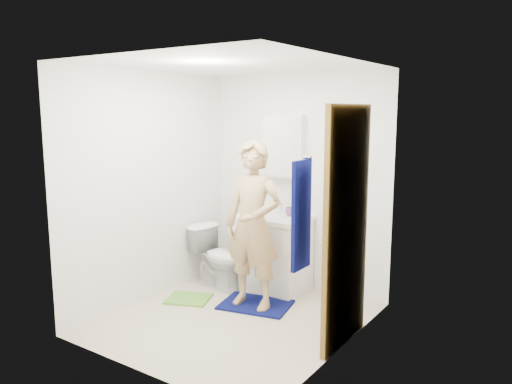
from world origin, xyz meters
TOP-DOWN VIEW (x-y plane):
  - floor at (0.00, 0.00)m, footprint 2.20×2.40m
  - ceiling at (0.00, 0.00)m, footprint 2.20×2.40m
  - wall_back at (0.00, 1.21)m, footprint 2.20×0.02m
  - wall_front at (0.00, -1.21)m, footprint 2.20×0.02m
  - wall_left at (-1.11, 0.00)m, footprint 0.02×2.40m
  - wall_right at (1.11, 0.00)m, footprint 0.02×2.40m
  - vanity_cabinet at (-0.15, 0.91)m, footprint 0.75×0.55m
  - countertop at (-0.15, 0.91)m, footprint 0.79×0.59m
  - sink_basin at (-0.15, 0.91)m, footprint 0.40×0.40m
  - faucet at (-0.15, 1.09)m, footprint 0.03×0.03m
  - medicine_cabinet at (-0.15, 1.14)m, footprint 0.50×0.12m
  - mirror_panel at (-0.15, 1.08)m, footprint 0.46×0.01m
  - door at (1.07, 0.15)m, footprint 0.05×0.80m
  - door_knob at (1.03, -0.17)m, footprint 0.07×0.07m
  - towel at (1.03, -0.57)m, footprint 0.03×0.24m
  - towel_hook at (1.07, -0.57)m, footprint 0.06×0.02m
  - toilet at (-0.70, 0.64)m, footprint 0.73×0.48m
  - bath_mat at (-0.02, 0.39)m, footprint 0.80×0.64m
  - green_rug at (-0.71, 0.12)m, footprint 0.55×0.52m
  - soap_dispenser at (-0.38, 0.86)m, footprint 0.11×0.11m
  - toothbrush_cup at (0.03, 1.00)m, footprint 0.15×0.15m
  - man at (-0.02, 0.34)m, footprint 0.63×0.43m

SIDE VIEW (x-z plane):
  - floor at x=0.00m, z-range -0.02..0.00m
  - green_rug at x=-0.71m, z-range 0.00..0.02m
  - bath_mat at x=-0.02m, z-range 0.00..0.02m
  - toilet at x=-0.70m, z-range 0.00..0.70m
  - vanity_cabinet at x=-0.15m, z-range 0.00..0.80m
  - countertop at x=-0.15m, z-range 0.80..0.85m
  - sink_basin at x=-0.15m, z-range 0.83..0.86m
  - man at x=-0.02m, z-range 0.02..1.71m
  - toothbrush_cup at x=0.03m, z-range 0.85..0.94m
  - faucet at x=-0.15m, z-range 0.85..0.97m
  - soap_dispenser at x=-0.38m, z-range 0.85..1.05m
  - door_knob at x=1.03m, z-range 0.91..0.98m
  - door at x=1.07m, z-range 0.00..2.05m
  - wall_back at x=0.00m, z-range 0.00..2.40m
  - wall_front at x=0.00m, z-range 0.00..2.40m
  - wall_left at x=-1.11m, z-range 0.00..2.40m
  - wall_right at x=1.11m, z-range 0.00..2.40m
  - towel at x=1.03m, z-range 0.85..1.65m
  - medicine_cabinet at x=-0.15m, z-range 1.25..1.95m
  - mirror_panel at x=-0.15m, z-range 1.27..1.93m
  - towel_hook at x=1.07m, z-range 1.66..1.68m
  - ceiling at x=0.00m, z-range 2.40..2.42m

